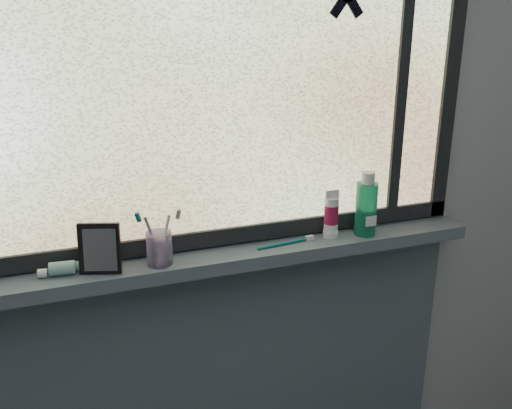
{
  "coord_description": "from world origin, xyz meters",
  "views": [
    {
      "loc": [
        -0.4,
        -0.22,
        1.69
      ],
      "look_at": [
        0.06,
        1.05,
        1.22
      ],
      "focal_mm": 40.0,
      "sensor_mm": 36.0,
      "label": 1
    }
  ],
  "objects": [
    {
      "name": "mouthwash_bottle",
      "position": [
        0.47,
        1.21,
        1.12
      ],
      "size": [
        0.07,
        0.07,
        0.16
      ],
      "primitive_type": "cylinder",
      "rotation": [
        0.0,
        0.0,
        -0.13
      ],
      "color": "#1D966A",
      "rests_on": "windowsill"
    },
    {
      "name": "frame_mullion",
      "position": [
        0.6,
        1.28,
        1.53
      ],
      "size": [
        0.03,
        0.03,
        1.0
      ],
      "primitive_type": "cube",
      "color": "black",
      "rests_on": "wall_back"
    },
    {
      "name": "windowsill",
      "position": [
        0.0,
        1.23,
        1.0
      ],
      "size": [
        1.62,
        0.14,
        0.04
      ],
      "primitive_type": "cube",
      "color": "#4A5763",
      "rests_on": "wall_back"
    },
    {
      "name": "frame_right",
      "position": [
        0.78,
        1.28,
        1.53
      ],
      "size": [
        0.05,
        0.03,
        1.1
      ],
      "primitive_type": "cube",
      "color": "black",
      "rests_on": "wall_back"
    },
    {
      "name": "wall_back",
      "position": [
        0.0,
        1.3,
        1.25
      ],
      "size": [
        3.0,
        0.01,
        2.5
      ],
      "primitive_type": "cube",
      "color": "#9EA3A8",
      "rests_on": "ground"
    },
    {
      "name": "window_pane",
      "position": [
        0.0,
        1.28,
        1.53
      ],
      "size": [
        1.5,
        0.01,
        1.0
      ],
      "primitive_type": "cube",
      "color": "silver",
      "rests_on": "wall_back"
    },
    {
      "name": "sill_apron",
      "position": [
        0.0,
        1.29,
        0.49
      ],
      "size": [
        1.62,
        0.02,
        0.98
      ],
      "primitive_type": "cube",
      "color": "#4A5763",
      "rests_on": "floor"
    },
    {
      "name": "vanity_mirror",
      "position": [
        -0.32,
        1.21,
        1.09
      ],
      "size": [
        0.12,
        0.09,
        0.14
      ],
      "primitive_type": "cube",
      "rotation": [
        0.0,
        0.0,
        -0.31
      ],
      "color": "black",
      "rests_on": "windowsill"
    },
    {
      "name": "toothbrush_lying",
      "position": [
        0.2,
        1.22,
        1.03
      ],
      "size": [
        0.2,
        0.04,
        0.01
      ],
      "primitive_type": null,
      "rotation": [
        0.0,
        0.0,
        0.12
      ],
      "color": "#0B6066",
      "rests_on": "windowsill"
    },
    {
      "name": "toothbrush_cup",
      "position": [
        -0.17,
        1.21,
        1.07
      ],
      "size": [
        0.09,
        0.09,
        0.09
      ],
      "primitive_type": "cylinder",
      "rotation": [
        0.0,
        0.0,
        -0.25
      ],
      "color": "#CAAFE8",
      "rests_on": "windowsill"
    },
    {
      "name": "toothpaste_tube",
      "position": [
        -0.4,
        1.23,
        1.04
      ],
      "size": [
        0.21,
        0.08,
        0.04
      ],
      "primitive_type": null,
      "rotation": [
        0.0,
        0.0,
        -0.17
      ],
      "color": "silver",
      "rests_on": "windowsill"
    },
    {
      "name": "cream_tube",
      "position": [
        0.36,
        1.23,
        1.1
      ],
      "size": [
        0.04,
        0.04,
        0.11
      ],
      "primitive_type": "cylinder",
      "rotation": [
        0.0,
        0.0,
        -0.01
      ],
      "color": "silver",
      "rests_on": "windowsill"
    },
    {
      "name": "frame_bottom",
      "position": [
        0.0,
        1.28,
        1.05
      ],
      "size": [
        1.6,
        0.03,
        0.05
      ],
      "primitive_type": "cube",
      "color": "black",
      "rests_on": "windowsill"
    }
  ]
}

